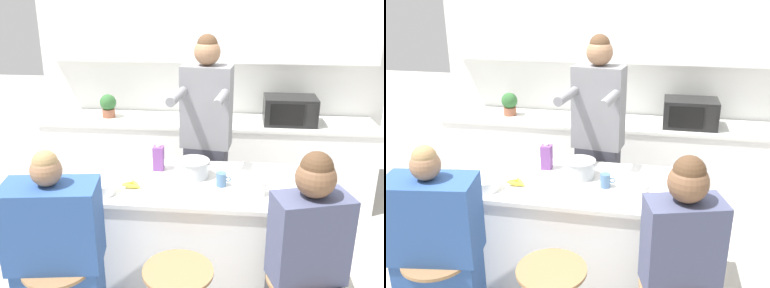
{
  "view_description": "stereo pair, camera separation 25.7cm",
  "coord_description": "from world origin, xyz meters",
  "views": [
    {
      "loc": [
        0.29,
        -2.68,
        2.18
      ],
      "look_at": [
        0.0,
        0.08,
        1.16
      ],
      "focal_mm": 40.0,
      "sensor_mm": 36.0,
      "label": 1
    },
    {
      "loc": [
        0.54,
        -2.64,
        2.18
      ],
      "look_at": [
        0.0,
        0.08,
        1.16
      ],
      "focal_mm": 40.0,
      "sensor_mm": 36.0,
      "label": 2
    }
  ],
  "objects": [
    {
      "name": "juice_carton",
      "position": [
        -0.26,
        0.18,
        1.0
      ],
      "size": [
        0.07,
        0.07,
        0.2
      ],
      "color": "#7A428E",
      "rests_on": "kitchen_island"
    },
    {
      "name": "back_counter",
      "position": [
        0.0,
        1.57,
        0.44
      ],
      "size": [
        3.43,
        0.6,
        0.88
      ],
      "color": "white",
      "rests_on": "ground_plane"
    },
    {
      "name": "coffee_cup_far",
      "position": [
        0.21,
        -0.05,
        0.96
      ],
      "size": [
        0.1,
        0.07,
        0.1
      ],
      "color": "#4C7099",
      "rests_on": "kitchen_island"
    },
    {
      "name": "person_seated_near",
      "position": [
        0.7,
        -0.69,
        0.66
      ],
      "size": [
        0.44,
        0.35,
        1.43
      ],
      "rotation": [
        0.0,
        0.0,
        0.29
      ],
      "color": "#333338",
      "rests_on": "ground_plane"
    },
    {
      "name": "person_cooking",
      "position": [
        0.06,
        0.6,
        0.93
      ],
      "size": [
        0.47,
        0.63,
        1.85
      ],
      "rotation": [
        0.0,
        0.0,
        -0.13
      ],
      "color": "#383842",
      "rests_on": "ground_plane"
    },
    {
      "name": "cooking_pot",
      "position": [
        0.01,
        0.09,
        0.97
      ],
      "size": [
        0.31,
        0.23,
        0.13
      ],
      "color": "#B7BABC",
      "rests_on": "kitchen_island"
    },
    {
      "name": "fruit_bowl",
      "position": [
        -0.56,
        -0.24,
        0.95
      ],
      "size": [
        0.19,
        0.19,
        0.08
      ],
      "color": "white",
      "rests_on": "kitchen_island"
    },
    {
      "name": "banana_bunch",
      "position": [
        -0.39,
        -0.14,
        0.93
      ],
      "size": [
        0.15,
        0.1,
        0.05
      ],
      "color": "yellow",
      "rests_on": "kitchen_island"
    },
    {
      "name": "person_wrapped_blanket",
      "position": [
        -0.7,
        -0.69,
        0.64
      ],
      "size": [
        0.56,
        0.36,
        1.38
      ],
      "rotation": [
        0.0,
        0.0,
        0.15
      ],
      "color": "#2D5193",
      "rests_on": "ground_plane"
    },
    {
      "name": "kitchen_island",
      "position": [
        0.0,
        0.0,
        0.46
      ],
      "size": [
        1.73,
        0.77,
        0.91
      ],
      "color": "black",
      "rests_on": "ground_plane"
    },
    {
      "name": "potted_plant",
      "position": [
        -1.04,
        1.57,
        1.02
      ],
      "size": [
        0.17,
        0.17,
        0.24
      ],
      "color": "#93563D",
      "rests_on": "back_counter"
    },
    {
      "name": "coffee_cup_near",
      "position": [
        0.46,
        -0.16,
        0.96
      ],
      "size": [
        0.12,
        0.09,
        0.1
      ],
      "color": "white",
      "rests_on": "kitchen_island"
    },
    {
      "name": "wall_back",
      "position": [
        0.0,
        1.85,
        1.54
      ],
      "size": [
        3.7,
        0.22,
        2.7
      ],
      "color": "silver",
      "rests_on": "ground_plane"
    },
    {
      "name": "microwave",
      "position": [
        0.84,
        1.53,
        1.02
      ],
      "size": [
        0.52,
        0.35,
        0.28
      ],
      "color": "black",
      "rests_on": "back_counter"
    }
  ]
}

